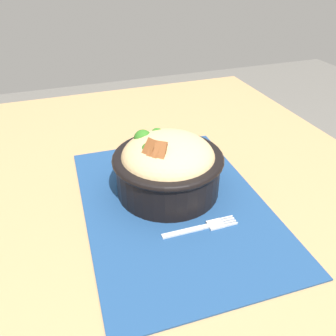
# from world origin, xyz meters

# --- Properties ---
(table) EXTENTS (1.28, 0.97, 0.78)m
(table) POSITION_xyz_m (0.00, 0.00, 0.71)
(table) COLOR #99754C
(table) RESTS_ON ground_plane
(placemat) EXTENTS (0.47, 0.34, 0.00)m
(placemat) POSITION_xyz_m (-0.02, 0.02, 0.78)
(placemat) COLOR navy
(placemat) RESTS_ON table
(bowl) EXTENTS (0.21, 0.21, 0.13)m
(bowl) POSITION_xyz_m (-0.06, 0.02, 0.84)
(bowl) COLOR black
(bowl) RESTS_ON placemat
(fork) EXTENTS (0.02, 0.13, 0.00)m
(fork) POSITION_xyz_m (0.06, 0.04, 0.78)
(fork) COLOR #B9B9B9
(fork) RESTS_ON placemat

